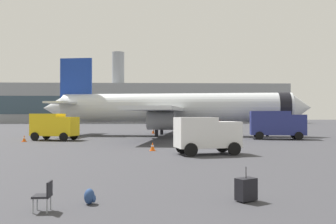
% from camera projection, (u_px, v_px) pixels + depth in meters
% --- Properties ---
extents(airplane_at_gate, '(35.71, 32.36, 10.50)m').
position_uv_depth(airplane_at_gate, '(172.00, 108.00, 47.71)').
color(airplane_at_gate, silver).
rests_on(airplane_at_gate, ground).
extents(service_truck, '(5.20, 3.50, 2.90)m').
position_uv_depth(service_truck, '(54.00, 125.00, 39.27)').
color(service_truck, yellow).
rests_on(service_truck, ground).
extents(fuel_truck, '(6.34, 3.62, 3.20)m').
position_uv_depth(fuel_truck, '(277.00, 124.00, 41.09)').
color(fuel_truck, navy).
rests_on(fuel_truck, ground).
extents(cargo_van, '(4.72, 3.09, 2.60)m').
position_uv_depth(cargo_van, '(207.00, 134.00, 25.13)').
color(cargo_van, white).
rests_on(cargo_van, ground).
extents(safety_cone_near, '(0.44, 0.44, 0.67)m').
position_uv_depth(safety_cone_near, '(153.00, 147.00, 27.67)').
color(safety_cone_near, '#F2590C').
rests_on(safety_cone_near, ground).
extents(safety_cone_mid, '(0.44, 0.44, 0.68)m').
position_uv_depth(safety_cone_mid, '(24.00, 138.00, 37.04)').
color(safety_cone_mid, '#F2590C').
rests_on(safety_cone_mid, ground).
extents(safety_cone_far, '(0.44, 0.44, 0.81)m').
position_uv_depth(safety_cone_far, '(153.00, 131.00, 53.30)').
color(safety_cone_far, '#F2590C').
rests_on(safety_cone_far, ground).
extents(safety_cone_outer, '(0.44, 0.44, 0.63)m').
position_uv_depth(safety_cone_outer, '(221.00, 133.00, 48.00)').
color(safety_cone_outer, '#F2590C').
rests_on(safety_cone_outer, ground).
extents(rolling_suitcase, '(0.75, 0.67, 1.10)m').
position_uv_depth(rolling_suitcase, '(246.00, 189.00, 11.48)').
color(rolling_suitcase, black).
rests_on(rolling_suitcase, ground).
extents(traveller_backpack, '(0.36, 0.40, 0.48)m').
position_uv_depth(traveller_backpack, '(90.00, 197.00, 11.12)').
color(traveller_backpack, navy).
rests_on(traveller_backpack, ground).
extents(gate_chair, '(0.49, 0.49, 0.86)m').
position_uv_depth(gate_chair, '(45.00, 194.00, 10.27)').
color(gate_chair, black).
rests_on(gate_chair, ground).
extents(terminal_building, '(100.01, 20.96, 25.39)m').
position_uv_depth(terminal_building, '(143.00, 104.00, 130.33)').
color(terminal_building, gray).
rests_on(terminal_building, ground).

